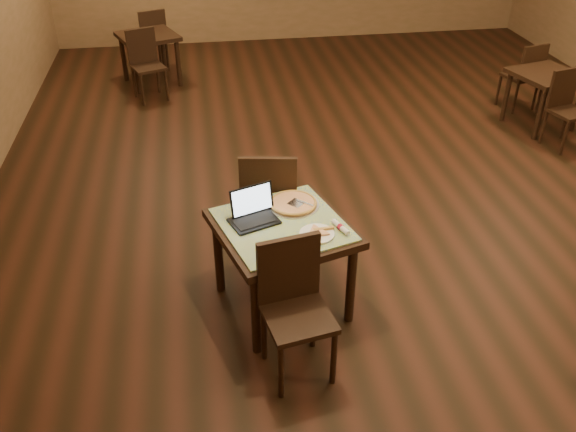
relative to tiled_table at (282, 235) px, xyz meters
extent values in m
plane|color=black|center=(1.26, 1.93, -0.66)|extent=(10.00, 10.00, 0.00)
cylinder|color=black|center=(-0.26, -0.47, -0.31)|extent=(0.07, 0.07, 0.71)
cylinder|color=black|center=(-0.47, 0.26, -0.31)|extent=(0.07, 0.07, 0.71)
cylinder|color=black|center=(0.47, -0.26, -0.31)|extent=(0.07, 0.07, 0.71)
cylinder|color=black|center=(0.26, 0.47, -0.31)|extent=(0.07, 0.07, 0.71)
cube|color=black|center=(0.00, 0.00, 0.06)|extent=(1.14, 1.14, 0.06)
cube|color=#1B58B3|center=(0.00, 0.00, 0.09)|extent=(1.04, 1.04, 0.02)
cylinder|color=black|center=(-0.15, -0.91, -0.43)|extent=(0.04, 0.04, 0.46)
cylinder|color=black|center=(-0.21, -0.55, -0.43)|extent=(0.04, 0.04, 0.46)
cylinder|color=black|center=(0.21, -0.85, -0.43)|extent=(0.04, 0.04, 0.46)
cylinder|color=black|center=(0.15, -0.49, -0.43)|extent=(0.04, 0.04, 0.46)
cube|color=black|center=(0.00, -0.70, -0.18)|extent=(0.50, 0.50, 0.04)
cube|color=black|center=(-0.03, -0.51, 0.09)|extent=(0.43, 0.12, 0.49)
cylinder|color=black|center=(0.23, 0.86, -0.42)|extent=(0.04, 0.04, 0.49)
cylinder|color=black|center=(0.16, 0.47, -0.42)|extent=(0.04, 0.04, 0.49)
cylinder|color=black|center=(-0.16, 0.93, -0.42)|extent=(0.04, 0.04, 0.49)
cylinder|color=black|center=(-0.23, 0.54, -0.42)|extent=(0.04, 0.04, 0.49)
cube|color=black|center=(0.00, 0.70, -0.15)|extent=(0.53, 0.53, 0.04)
cube|color=black|center=(-0.04, 0.50, 0.13)|extent=(0.45, 0.12, 0.52)
cube|color=black|center=(-0.20, 0.05, 0.11)|extent=(0.40, 0.34, 0.02)
cube|color=black|center=(-0.20, 0.17, 0.22)|extent=(0.33, 0.16, 0.22)
cube|color=silver|center=(-0.20, 0.16, 0.23)|extent=(0.30, 0.14, 0.19)
cylinder|color=white|center=(0.22, -0.18, 0.11)|extent=(0.25, 0.25, 0.01)
cylinder|color=silver|center=(0.12, 0.24, 0.11)|extent=(0.40, 0.40, 0.01)
cylinder|color=#FAE8A6|center=(0.12, 0.24, 0.12)|extent=(0.35, 0.35, 0.02)
torus|color=#B5833A|center=(0.12, 0.24, 0.12)|extent=(0.36, 0.36, 0.02)
cube|color=silver|center=(0.14, 0.22, 0.13)|extent=(0.25, 0.25, 0.01)
cylinder|color=white|center=(0.40, -0.14, 0.12)|extent=(0.10, 0.19, 0.04)
cylinder|color=#A91428|center=(0.40, -0.14, 0.12)|extent=(0.05, 0.05, 0.04)
cylinder|color=black|center=(3.44, 2.48, -0.34)|extent=(0.06, 0.06, 0.65)
cylinder|color=black|center=(3.29, 3.04, -0.34)|extent=(0.06, 0.06, 0.65)
cylinder|color=black|center=(3.85, 3.19, -0.34)|extent=(0.06, 0.06, 0.65)
cube|color=black|center=(3.65, 2.83, 0.00)|extent=(0.89, 0.89, 0.05)
cylinder|color=black|center=(3.53, 2.04, -0.45)|extent=(0.04, 0.04, 0.41)
cylinder|color=black|center=(3.45, 2.36, -0.45)|extent=(0.04, 0.04, 0.41)
cylinder|color=black|center=(3.76, 2.44, -0.45)|extent=(0.04, 0.04, 0.41)
cube|color=black|center=(3.65, 2.24, -0.23)|extent=(0.47, 0.47, 0.04)
cube|color=black|center=(3.60, 2.41, 0.01)|extent=(0.38, 0.13, 0.44)
cylinder|color=black|center=(3.76, 3.63, -0.45)|extent=(0.04, 0.04, 0.41)
cylinder|color=black|center=(3.85, 3.31, -0.45)|extent=(0.04, 0.04, 0.41)
cylinder|color=black|center=(3.45, 3.54, -0.45)|extent=(0.04, 0.04, 0.41)
cylinder|color=black|center=(3.53, 3.23, -0.45)|extent=(0.04, 0.04, 0.41)
cube|color=black|center=(3.65, 3.43, -0.23)|extent=(0.47, 0.47, 0.04)
cube|color=black|center=(3.69, 3.26, 0.01)|extent=(0.38, 0.13, 0.44)
cylinder|color=black|center=(-1.32, 4.71, -0.32)|extent=(0.07, 0.07, 0.67)
cylinder|color=black|center=(-1.53, 5.27, -0.32)|extent=(0.07, 0.07, 0.67)
cylinder|color=black|center=(-0.75, 4.92, -0.32)|extent=(0.07, 0.07, 0.67)
cylinder|color=black|center=(-0.97, 5.49, -0.32)|extent=(0.07, 0.07, 0.67)
cube|color=black|center=(-1.14, 5.10, 0.02)|extent=(0.98, 0.98, 0.06)
cylinder|color=black|center=(-1.24, 4.26, -0.45)|extent=(0.04, 0.04, 0.43)
cylinder|color=black|center=(-1.36, 4.58, -0.45)|extent=(0.04, 0.04, 0.43)
cylinder|color=black|center=(-0.92, 4.38, -0.45)|extent=(0.04, 0.04, 0.43)
cylinder|color=black|center=(-1.04, 4.70, -0.45)|extent=(0.04, 0.04, 0.43)
cube|color=black|center=(-1.14, 4.48, -0.22)|extent=(0.51, 0.51, 0.04)
cube|color=black|center=(-1.21, 4.65, 0.03)|extent=(0.38, 0.18, 0.45)
cylinder|color=black|center=(-1.04, 5.93, -0.45)|extent=(0.04, 0.04, 0.43)
cylinder|color=black|center=(-0.92, 5.61, -0.45)|extent=(0.04, 0.04, 0.43)
cylinder|color=black|center=(-1.36, 5.81, -0.45)|extent=(0.04, 0.04, 0.43)
cylinder|color=black|center=(-1.24, 5.49, -0.45)|extent=(0.04, 0.04, 0.43)
cube|color=black|center=(-1.14, 5.71, -0.22)|extent=(0.51, 0.51, 0.04)
cube|color=black|center=(-1.08, 5.54, 0.03)|extent=(0.38, 0.18, 0.45)
camera|label=1|loc=(-0.53, -3.63, 2.55)|focal=38.00mm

